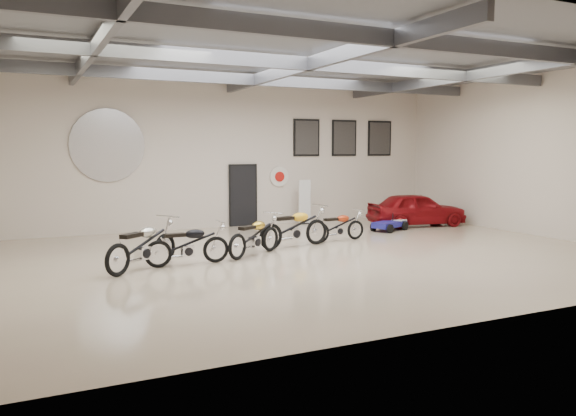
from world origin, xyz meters
name	(u,v)px	position (x,y,z in m)	size (l,w,h in m)	color
floor	(308,256)	(0.00, 0.00, 0.00)	(16.00, 12.00, 0.01)	#BBAB8F
ceiling	(309,54)	(0.00, 0.00, 5.00)	(16.00, 12.00, 0.01)	slate
back_wall	(228,154)	(0.00, 6.00, 2.50)	(16.00, 0.02, 5.00)	beige
right_wall	(539,155)	(8.00, 0.00, 2.50)	(0.02, 12.00, 5.00)	beige
ceiling_beams	(309,64)	(0.00, 0.00, 4.75)	(15.80, 11.80, 0.32)	#55565D
door	(243,196)	(0.50, 5.95, 1.05)	(0.92, 0.08, 2.10)	black
logo_plaque	(108,145)	(-4.00, 5.95, 2.80)	(2.30, 0.06, 1.16)	silver
poster_left	(306,138)	(3.00, 5.96, 3.10)	(1.05, 0.08, 1.35)	black
poster_mid	(344,138)	(4.60, 5.96, 3.10)	(1.05, 0.08, 1.35)	black
poster_right	(379,138)	(6.20, 5.96, 3.10)	(1.05, 0.08, 1.35)	black
oil_sign	(279,177)	(1.90, 5.95, 1.70)	(0.72, 0.10, 0.72)	white
banner_stand	(305,201)	(2.70, 5.50, 0.84)	(0.46, 0.18, 1.68)	white
motorcycle_silver	(142,244)	(-4.10, 0.12, 0.57)	(2.20, 0.68, 1.14)	silver
motorcycle_black	(188,244)	(-3.06, 0.16, 0.51)	(1.94, 0.60, 1.01)	silver
motorcycle_gold	(254,235)	(-1.22, 0.61, 0.52)	(2.00, 0.62, 1.04)	silver
motorcycle_yellow	(294,227)	(0.22, 1.27, 0.57)	(2.20, 0.68, 1.15)	silver
motorcycle_red	(338,226)	(1.84, 1.63, 0.46)	(1.77, 0.55, 0.92)	silver
go_kart	(392,221)	(4.56, 2.79, 0.29)	(1.62, 0.73, 0.59)	navy
vintage_car	(417,209)	(6.00, 3.33, 0.59)	(3.43, 1.38, 1.17)	maroon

